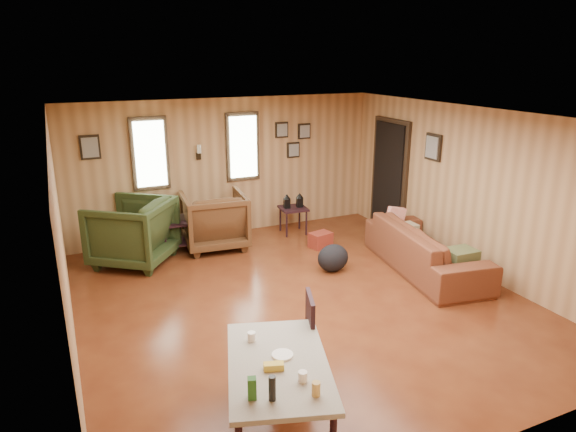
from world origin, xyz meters
name	(u,v)px	position (x,y,z in m)	size (l,w,h in m)	color
room	(304,206)	(0.17, 0.27, 1.21)	(5.54, 6.04, 2.44)	brown
sofa	(426,241)	(2.13, 0.14, 0.46)	(2.34, 0.68, 0.91)	brown
recliner_brown	(214,218)	(-0.44, 2.37, 0.51)	(1.00, 0.94, 1.03)	#4E2E17
recliner_green	(132,229)	(-1.78, 2.23, 0.55)	(1.08, 1.01, 1.11)	#2A3819
end_table	(177,231)	(-1.06, 2.42, 0.36)	(0.55, 0.50, 0.64)	black
side_table	(293,206)	(1.05, 2.47, 0.50)	(0.51, 0.51, 0.74)	black
cooler	(321,240)	(1.16, 1.63, 0.13)	(0.40, 0.32, 0.25)	maroon
backpack	(333,258)	(0.86, 0.67, 0.21)	(0.51, 0.40, 0.41)	black
sofa_pillows	(428,237)	(2.19, 0.18, 0.50)	(0.44, 1.77, 0.37)	#535A32
dining_table	(278,370)	(-1.26, -2.16, 0.63)	(1.18, 1.53, 0.89)	gray
dining_chair	(299,335)	(-0.79, -1.58, 0.52)	(0.53, 0.53, 0.93)	#2A3819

